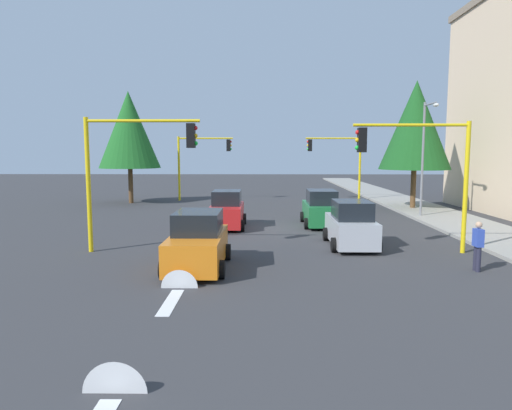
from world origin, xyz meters
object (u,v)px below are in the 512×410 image
object	(u,v)px
pedestrian_crossing	(478,245)
traffic_signal_far_left	(337,155)
tree_roadside_mid	(416,125)
car_silver	(351,226)
traffic_signal_near_left	(419,160)
car_green	(321,209)
traffic_signal_near_right	(134,157)
tree_opposite_side	(129,130)
car_orange	(198,243)
street_lamp_curbside	(425,147)
car_red	(227,211)
traffic_signal_far_right	(201,155)

from	to	relation	value
pedestrian_crossing	traffic_signal_far_left	bearing A→B (deg)	-177.23
tree_roadside_mid	car_silver	bearing A→B (deg)	-27.85
traffic_signal_near_left	car_green	world-z (taller)	traffic_signal_near_left
traffic_signal_near_right	tree_opposite_side	bearing A→B (deg)	-163.45
car_orange	pedestrian_crossing	size ratio (longest dim) A/B	2.46
traffic_signal_near_left	car_orange	xyz separation A→B (m)	(2.59, -8.40, -2.82)
street_lamp_curbside	car_orange	size ratio (longest dim) A/B	1.67
traffic_signal_near_left	car_orange	bearing A→B (deg)	-72.83
traffic_signal_near_left	traffic_signal_near_right	distance (m)	11.28
tree_opposite_side	pedestrian_crossing	xyz separation A→B (m)	(20.87, 17.74, -4.84)
traffic_signal_far_left	car_orange	distance (m)	24.28
tree_opposite_side	car_green	bearing A→B (deg)	50.74
tree_roadside_mid	car_red	xyz separation A→B (m)	(7.87, -12.45, -4.96)
traffic_signal_near_right	car_orange	size ratio (longest dim) A/B	1.29
traffic_signal_near_right	car_red	bearing A→B (deg)	152.43
tree_opposite_side	car_orange	bearing A→B (deg)	21.77
traffic_signal_far_right	street_lamp_curbside	xyz separation A→B (m)	(10.39, 14.84, 0.58)
traffic_signal_near_right	car_green	bearing A→B (deg)	129.38
traffic_signal_far_left	traffic_signal_far_right	distance (m)	11.27
traffic_signal_far_left	tree_roadside_mid	distance (m)	7.70
car_orange	car_silver	size ratio (longest dim) A/B	1.05
car_green	car_silver	distance (m)	5.65
traffic_signal_near_left	car_red	size ratio (longest dim) A/B	1.34
street_lamp_curbside	tree_roadside_mid	size ratio (longest dim) A/B	0.79
car_red	pedestrian_crossing	world-z (taller)	car_red
traffic_signal_near_right	car_red	world-z (taller)	traffic_signal_near_right
traffic_signal_near_left	car_green	distance (m)	7.96
traffic_signal_far_left	tree_roadside_mid	size ratio (longest dim) A/B	0.60
traffic_signal_near_left	car_silver	world-z (taller)	traffic_signal_near_left
traffic_signal_far_right	tree_opposite_side	world-z (taller)	tree_opposite_side
street_lamp_curbside	pedestrian_crossing	distance (m)	13.17
tree_roadside_mid	tree_opposite_side	bearing A→B (deg)	-100.78
car_silver	car_red	distance (m)	7.53
traffic_signal_far_left	street_lamp_curbside	bearing A→B (deg)	18.93
traffic_signal_near_right	car_orange	distance (m)	4.86
car_orange	pedestrian_crossing	world-z (taller)	car_orange
car_green	pedestrian_crossing	distance (m)	10.52
car_green	tree_roadside_mid	bearing A→B (deg)	134.37
traffic_signal_far_right	car_red	distance (m)	14.52
street_lamp_curbside	tree_roadside_mid	bearing A→B (deg)	169.67
traffic_signal_far_left	car_orange	size ratio (longest dim) A/B	1.27
traffic_signal_far_right	tree_roadside_mid	size ratio (longest dim) A/B	0.60
car_silver	traffic_signal_near_right	bearing A→B (deg)	-82.27
car_red	tree_opposite_side	bearing A→B (deg)	-144.24
traffic_signal_near_left	car_green	size ratio (longest dim) A/B	1.27
tree_roadside_mid	car_red	world-z (taller)	tree_roadside_mid
traffic_signal_near_left	car_orange	world-z (taller)	traffic_signal_near_left
traffic_signal_far_left	traffic_signal_near_right	distance (m)	22.97
traffic_signal_far_left	car_silver	xyz separation A→B (m)	(18.79, -2.40, -2.87)
car_silver	car_red	xyz separation A→B (m)	(-4.92, -5.69, -0.00)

